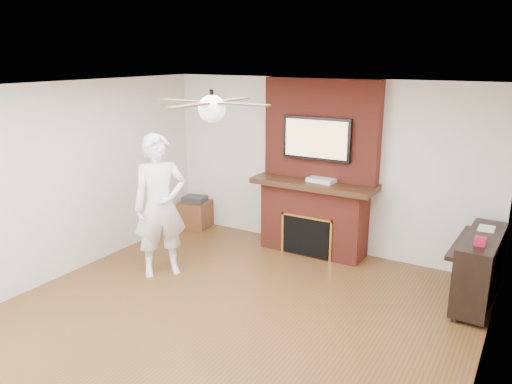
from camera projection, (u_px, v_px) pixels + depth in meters
The scene contains 13 objects.
room_shell at pixel (214, 216), 4.99m from camera, with size 5.36×5.86×2.86m.
fireplace at pixel (316, 185), 7.18m from camera, with size 1.78×0.64×2.50m.
tv at pixel (317, 139), 6.96m from camera, with size 1.00×0.08×0.60m.
ceiling_fan at pixel (212, 108), 4.70m from camera, with size 1.21×1.21×0.31m.
person at pixel (160, 206), 6.41m from camera, with size 0.69×0.46×1.87m, color white.
side_table at pixel (195, 213), 8.37m from camera, with size 0.53×0.53×0.53m.
piano at pixel (479, 267), 5.75m from camera, with size 0.52×1.29×0.93m.
cable_box at pixel (321, 180), 7.01m from camera, with size 0.39×0.22×0.06m, color silver.
candle_orange at pixel (297, 248), 7.34m from camera, with size 0.08×0.08×0.13m, color #C37E16.
candle_green at pixel (302, 250), 7.32m from camera, with size 0.07×0.07×0.10m, color #2E712D.
candle_cream at pixel (310, 251), 7.25m from camera, with size 0.07×0.07×0.10m, color #FBF8C8.
candle_blue at pixel (319, 255), 7.13m from camera, with size 0.06×0.06×0.08m, color #305290.
candle_orange_extra at pixel (303, 249), 7.30m from camera, with size 0.08×0.08×0.13m, color #7BB114.
Camera 1 is at (2.76, -3.88, 2.82)m, focal length 35.00 mm.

